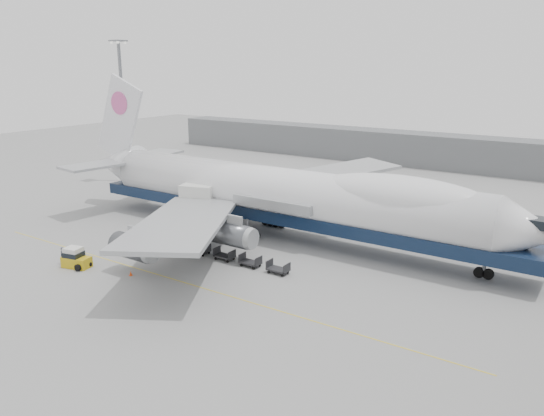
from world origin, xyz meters
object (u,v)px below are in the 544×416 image
Objects in this scene: airliner at (285,194)px; ground_worker at (63,256)px; catering_truck at (198,204)px; baggage_tug at (75,258)px.

airliner reaches higher than ground_worker.
catering_truck is 3.16× the size of ground_worker.
baggage_tug is 1.88m from ground_worker.
catering_truck reaches higher than baggage_tug.
baggage_tug is at bearing -113.22° from catering_truck.
catering_truck is at bearing -162.89° from airliner.
airliner is at bearing 45.42° from baggage_tug.
ground_worker is at bearing 172.52° from baggage_tug.
ground_worker is (-15.16, -21.54, -4.67)m from airliner.
airliner is 12.04m from catering_truck.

